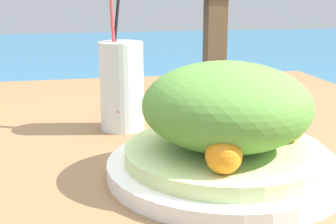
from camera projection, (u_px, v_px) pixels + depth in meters
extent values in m
cube|color=olive|center=(108.00, 143.00, 0.78)|extent=(1.18, 0.98, 0.04)
cube|color=olive|center=(280.00, 201.00, 1.38)|extent=(0.06, 0.06, 0.67)
cube|color=brown|center=(213.00, 123.00, 1.76)|extent=(0.07, 0.07, 0.91)
cube|color=teal|center=(79.00, 76.00, 4.10)|extent=(12.00, 4.00, 0.41)
cylinder|color=white|center=(224.00, 168.00, 0.59)|extent=(0.30, 0.30, 0.02)
cylinder|color=#C6DB8E|center=(225.00, 153.00, 0.59)|extent=(0.25, 0.25, 0.02)
ellipsoid|color=#568E38|center=(226.00, 105.00, 0.57)|extent=(0.21, 0.21, 0.11)
sphere|color=orange|center=(289.00, 126.00, 0.60)|extent=(0.04, 0.04, 0.04)
sphere|color=orange|center=(179.00, 117.00, 0.65)|extent=(0.04, 0.04, 0.04)
sphere|color=orange|center=(224.00, 156.00, 0.49)|extent=(0.04, 0.04, 0.04)
cylinder|color=silver|center=(122.00, 86.00, 0.78)|extent=(0.07, 0.07, 0.15)
cylinder|color=red|center=(114.00, 45.00, 0.76)|extent=(0.01, 0.07, 0.21)
cylinder|color=black|center=(114.00, 44.00, 0.76)|extent=(0.04, 0.06, 0.21)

